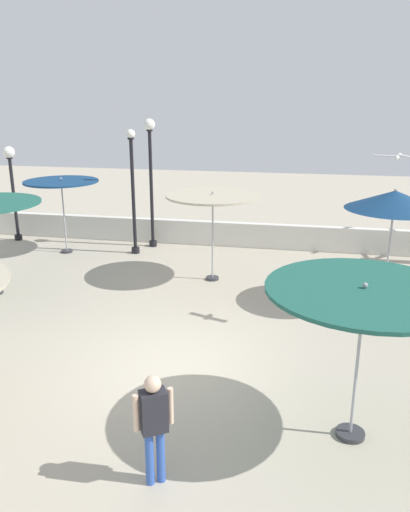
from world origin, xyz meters
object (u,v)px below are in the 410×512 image
Objects in this scene: patio_umbrella_0 at (213,199)px; seagull_0 at (398,157)px; patio_umbrella_2 at (61,184)px; lamp_post_0 at (133,188)px; lamp_post_3 at (12,178)px; patio_umbrella_1 at (395,201)px; patio_umbrella_3 at (364,296)px; guest_0 at (154,420)px; lamp_post_2 at (151,167)px.

patio_umbrella_0 is 2.73× the size of seagull_0.
lamp_post_0 is at bearing 9.04° from patio_umbrella_2.
lamp_post_3 reaches higher than patio_umbrella_0.
patio_umbrella_3 is (-1.22, -5.55, -0.38)m from patio_umbrella_1.
lamp_post_3 is 2.07× the size of guest_0.
lamp_post_2 is at bearing 106.91° from guest_0.
patio_umbrella_0 is at bearing -48.02° from lamp_post_2.
patio_umbrella_1 is 1.83m from seagull_0.
guest_0 is (3.47, -11.43, -1.86)m from lamp_post_2.
guest_0 is (0.71, -8.35, -1.42)m from patio_umbrella_0.
lamp_post_3 is (-12.76, 4.12, -0.43)m from patio_umbrella_1.
lamp_post_3 is 13.74m from seagull_0.
patio_umbrella_1 is 8.61m from lamp_post_2.
lamp_post_0 reaches higher than patio_umbrella_2.
lamp_post_0 is 4.28× the size of seagull_0.
patio_umbrella_1 is at bearing -16.19° from patio_umbrella_2.
patio_umbrella_1 is 1.83× the size of guest_0.
lamp_post_0 reaches higher than patio_umbrella_1.
lamp_post_0 is at bearing 148.08° from seagull_0.
patio_umbrella_2 is 0.58× the size of lamp_post_2.
patio_umbrella_2 is 0.62× the size of lamp_post_0.
patio_umbrella_3 is at bearing -102.89° from seagull_0.
patio_umbrella_2 reaches higher than guest_0.
patio_umbrella_2 is 0.75× the size of lamp_post_3.
lamp_post_3 is at bearing 140.02° from patio_umbrella_3.
lamp_post_0 is at bearing 110.05° from guest_0.
lamp_post_2 is (0.35, 0.94, 0.59)m from lamp_post_0.
patio_umbrella_0 is 1.02× the size of patio_umbrella_2.
lamp_post_0 is (-6.60, 8.90, -0.13)m from patio_umbrella_3.
lamp_post_3 is 3.56× the size of seagull_0.
patio_umbrella_1 is 3.14× the size of seagull_0.
patio_umbrella_2 is at bearing -24.43° from lamp_post_3.
lamp_post_2 reaches higher than patio_umbrella_1.
guest_0 is 1.72× the size of seagull_0.
patio_umbrella_0 is 0.92× the size of patio_umbrella_3.
lamp_post_3 is at bearing 127.89° from guest_0.
lamp_post_2 is at bearing 25.60° from patio_umbrella_2.
lamp_post_0 is 1.16m from lamp_post_2.
patio_umbrella_2 is (-10.22, 2.97, -0.41)m from patio_umbrella_1.
patio_umbrella_0 reaches higher than patio_umbrella_2.
lamp_post_2 reaches higher than guest_0.
lamp_post_2 is 5.32m from lamp_post_3.
patio_umbrella_0 reaches higher than guest_0.
seagull_0 reaches higher than lamp_post_3.
patio_umbrella_3 is 0.65× the size of lamp_post_2.
patio_umbrella_0 is 3.78m from lamp_post_0.
seagull_0 reaches higher than guest_0.
lamp_post_0 is at bearing -8.90° from lamp_post_3.
patio_umbrella_2 is (-5.51, 1.75, -0.05)m from patio_umbrella_0.
patio_umbrella_0 is 5.79m from patio_umbrella_2.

